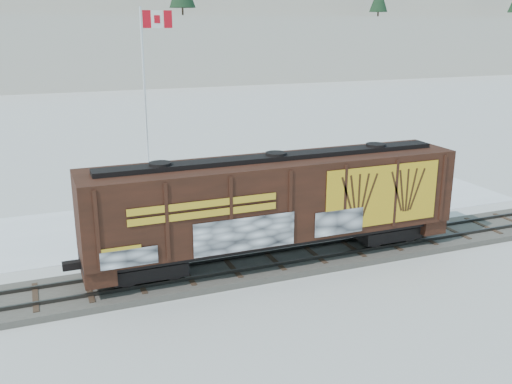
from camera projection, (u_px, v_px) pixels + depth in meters
name	position (u px, v px, depth m)	size (l,w,h in m)	color
ground	(231.00, 272.00, 24.92)	(500.00, 500.00, 0.00)	white
rail_track	(231.00, 269.00, 24.87)	(50.00, 3.40, 0.43)	#59544C
parking_strip	(186.00, 220.00, 31.60)	(40.00, 8.00, 0.03)	white
hillside	(49.00, 9.00, 145.43)	(360.00, 110.00, 93.00)	white
hopper_railcar	(276.00, 201.00, 24.82)	(16.62, 3.06, 4.64)	black
flagpole	(149.00, 131.00, 34.63)	(2.30, 0.90, 11.41)	silver
car_silver	(159.00, 216.00, 29.66)	(1.92, 4.78, 1.63)	#B3B4BA
car_white	(163.00, 205.00, 31.29)	(1.79, 5.15, 1.70)	white
car_dark	(367.00, 184.00, 35.81)	(2.08, 5.12, 1.49)	black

